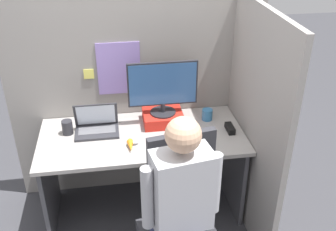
{
  "coord_description": "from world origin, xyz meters",
  "views": [
    {
      "loc": [
        -0.19,
        -2.12,
        2.29
      ],
      "look_at": [
        0.17,
        0.18,
        0.98
      ],
      "focal_mm": 42.0,
      "sensor_mm": 36.0,
      "label": 1
    }
  ],
  "objects_px": {
    "carrot_toy": "(131,146)",
    "pen_cup": "(67,127)",
    "paper_box": "(163,118)",
    "coffee_mug": "(207,115)",
    "monitor": "(163,87)",
    "office_chair": "(181,216)",
    "stapler": "(230,128)",
    "laptop": "(97,127)",
    "person": "(182,208)"
  },
  "relations": [
    {
      "from": "monitor",
      "to": "office_chair",
      "type": "height_order",
      "value": "monitor"
    },
    {
      "from": "stapler",
      "to": "person",
      "type": "distance_m",
      "value": 0.94
    },
    {
      "from": "laptop",
      "to": "stapler",
      "type": "relative_size",
      "value": 2.47
    },
    {
      "from": "coffee_mug",
      "to": "carrot_toy",
      "type": "bearing_deg",
      "value": -152.86
    },
    {
      "from": "person",
      "to": "pen_cup",
      "type": "relative_size",
      "value": 11.95
    },
    {
      "from": "pen_cup",
      "to": "paper_box",
      "type": "bearing_deg",
      "value": 4.21
    },
    {
      "from": "office_chair",
      "to": "paper_box",
      "type": "bearing_deg",
      "value": 89.63
    },
    {
      "from": "paper_box",
      "to": "monitor",
      "type": "bearing_deg",
      "value": 90.0
    },
    {
      "from": "person",
      "to": "pen_cup",
      "type": "height_order",
      "value": "person"
    },
    {
      "from": "monitor",
      "to": "coffee_mug",
      "type": "xyz_separation_m",
      "value": [
        0.35,
        -0.01,
        -0.26
      ]
    },
    {
      "from": "paper_box",
      "to": "person",
      "type": "bearing_deg",
      "value": -91.93
    },
    {
      "from": "paper_box",
      "to": "person",
      "type": "height_order",
      "value": "person"
    },
    {
      "from": "person",
      "to": "monitor",
      "type": "bearing_deg",
      "value": 88.08
    },
    {
      "from": "paper_box",
      "to": "stapler",
      "type": "xyz_separation_m",
      "value": [
        0.48,
        -0.2,
        -0.02
      ]
    },
    {
      "from": "paper_box",
      "to": "coffee_mug",
      "type": "distance_m",
      "value": 0.35
    },
    {
      "from": "person",
      "to": "pen_cup",
      "type": "distance_m",
      "value": 1.16
    },
    {
      "from": "laptop",
      "to": "office_chair",
      "type": "height_order",
      "value": "office_chair"
    },
    {
      "from": "person",
      "to": "laptop",
      "type": "bearing_deg",
      "value": 117.16
    },
    {
      "from": "pen_cup",
      "to": "monitor",
      "type": "bearing_deg",
      "value": 4.43
    },
    {
      "from": "carrot_toy",
      "to": "person",
      "type": "distance_m",
      "value": 0.71
    },
    {
      "from": "monitor",
      "to": "coffee_mug",
      "type": "distance_m",
      "value": 0.44
    },
    {
      "from": "laptop",
      "to": "office_chair",
      "type": "xyz_separation_m",
      "value": [
        0.5,
        -0.77,
        -0.25
      ]
    },
    {
      "from": "carrot_toy",
      "to": "office_chair",
      "type": "height_order",
      "value": "office_chair"
    },
    {
      "from": "pen_cup",
      "to": "laptop",
      "type": "bearing_deg",
      "value": -1.81
    },
    {
      "from": "paper_box",
      "to": "person",
      "type": "xyz_separation_m",
      "value": [
        -0.03,
        -0.99,
        -0.02
      ]
    },
    {
      "from": "stapler",
      "to": "carrot_toy",
      "type": "height_order",
      "value": "carrot_toy"
    },
    {
      "from": "stapler",
      "to": "monitor",
      "type": "bearing_deg",
      "value": 156.91
    },
    {
      "from": "coffee_mug",
      "to": "person",
      "type": "bearing_deg",
      "value": -111.43
    },
    {
      "from": "paper_box",
      "to": "monitor",
      "type": "height_order",
      "value": "monitor"
    },
    {
      "from": "coffee_mug",
      "to": "pen_cup",
      "type": "xyz_separation_m",
      "value": [
        -1.08,
        -0.05,
        0.01
      ]
    },
    {
      "from": "carrot_toy",
      "to": "pen_cup",
      "type": "height_order",
      "value": "pen_cup"
    },
    {
      "from": "stapler",
      "to": "coffee_mug",
      "type": "xyz_separation_m",
      "value": [
        -0.13,
        0.2,
        0.02
      ]
    },
    {
      "from": "stapler",
      "to": "pen_cup",
      "type": "xyz_separation_m",
      "value": [
        -1.21,
        0.15,
        0.03
      ]
    },
    {
      "from": "carrot_toy",
      "to": "coffee_mug",
      "type": "xyz_separation_m",
      "value": [
        0.63,
        0.32,
        0.02
      ]
    },
    {
      "from": "stapler",
      "to": "office_chair",
      "type": "xyz_separation_m",
      "value": [
        -0.49,
        -0.62,
        -0.23
      ]
    },
    {
      "from": "monitor",
      "to": "carrot_toy",
      "type": "distance_m",
      "value": 0.52
    },
    {
      "from": "paper_box",
      "to": "coffee_mug",
      "type": "height_order",
      "value": "same"
    },
    {
      "from": "carrot_toy",
      "to": "person",
      "type": "relative_size",
      "value": 0.11
    },
    {
      "from": "person",
      "to": "carrot_toy",
      "type": "bearing_deg",
      "value": 110.17
    },
    {
      "from": "monitor",
      "to": "laptop",
      "type": "distance_m",
      "value": 0.58
    },
    {
      "from": "carrot_toy",
      "to": "pen_cup",
      "type": "distance_m",
      "value": 0.53
    },
    {
      "from": "pen_cup",
      "to": "office_chair",
      "type": "bearing_deg",
      "value": -47.01
    },
    {
      "from": "laptop",
      "to": "person",
      "type": "height_order",
      "value": "person"
    },
    {
      "from": "laptop",
      "to": "carrot_toy",
      "type": "distance_m",
      "value": 0.36
    },
    {
      "from": "laptop",
      "to": "pen_cup",
      "type": "xyz_separation_m",
      "value": [
        -0.22,
        0.01,
        0.01
      ]
    },
    {
      "from": "paper_box",
      "to": "carrot_toy",
      "type": "bearing_deg",
      "value": -130.17
    },
    {
      "from": "paper_box",
      "to": "carrot_toy",
      "type": "distance_m",
      "value": 0.43
    },
    {
      "from": "carrot_toy",
      "to": "coffee_mug",
      "type": "bearing_deg",
      "value": 27.14
    },
    {
      "from": "laptop",
      "to": "person",
      "type": "distance_m",
      "value": 1.04
    },
    {
      "from": "office_chair",
      "to": "pen_cup",
      "type": "height_order",
      "value": "office_chair"
    }
  ]
}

